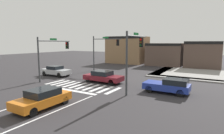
{
  "coord_description": "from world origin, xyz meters",
  "views": [
    {
      "loc": [
        12.77,
        -19.72,
        4.68
      ],
      "look_at": [
        0.8,
        0.73,
        1.53
      ],
      "focal_mm": 29.56,
      "sensor_mm": 36.0,
      "label": 1
    }
  ],
  "objects_px": {
    "traffic_signal_southeast": "(134,51)",
    "traffic_signal_southwest": "(53,50)",
    "traffic_signal_northwest": "(104,47)",
    "car_silver": "(56,71)",
    "car_maroon": "(103,77)",
    "car_orange": "(43,98)",
    "car_blue": "(169,85)"
  },
  "relations": [
    {
      "from": "traffic_signal_southeast",
      "to": "traffic_signal_southwest",
      "type": "relative_size",
      "value": 1.06
    },
    {
      "from": "traffic_signal_northwest",
      "to": "traffic_signal_southeast",
      "type": "height_order",
      "value": "traffic_signal_northwest"
    },
    {
      "from": "car_silver",
      "to": "car_maroon",
      "type": "height_order",
      "value": "car_silver"
    },
    {
      "from": "traffic_signal_southwest",
      "to": "car_maroon",
      "type": "bearing_deg",
      "value": -76.41
    },
    {
      "from": "traffic_signal_southeast",
      "to": "car_maroon",
      "type": "xyz_separation_m",
      "value": [
        -4.76,
        2.01,
        -3.22
      ]
    },
    {
      "from": "traffic_signal_southeast",
      "to": "car_silver",
      "type": "xyz_separation_m",
      "value": [
        -12.89,
        2.25,
        -3.2
      ]
    },
    {
      "from": "traffic_signal_southwest",
      "to": "car_orange",
      "type": "bearing_deg",
      "value": -136.19
    },
    {
      "from": "car_silver",
      "to": "car_orange",
      "type": "relative_size",
      "value": 1.04
    },
    {
      "from": "car_blue",
      "to": "traffic_signal_southwest",
      "type": "bearing_deg",
      "value": 3.25
    },
    {
      "from": "traffic_signal_southeast",
      "to": "traffic_signal_southwest",
      "type": "xyz_separation_m",
      "value": [
        -11.32,
        0.42,
        -0.22
      ]
    },
    {
      "from": "car_blue",
      "to": "car_orange",
      "type": "bearing_deg",
      "value": 51.35
    },
    {
      "from": "car_silver",
      "to": "car_blue",
      "type": "bearing_deg",
      "value": 176.35
    },
    {
      "from": "car_orange",
      "to": "car_maroon",
      "type": "relative_size",
      "value": 0.89
    },
    {
      "from": "traffic_signal_northwest",
      "to": "car_silver",
      "type": "bearing_deg",
      "value": -117.82
    },
    {
      "from": "car_orange",
      "to": "traffic_signal_northwest",
      "type": "bearing_deg",
      "value": 18.13
    },
    {
      "from": "traffic_signal_southeast",
      "to": "car_blue",
      "type": "bearing_deg",
      "value": -67.82
    },
    {
      "from": "car_silver",
      "to": "car_maroon",
      "type": "distance_m",
      "value": 8.13
    },
    {
      "from": "traffic_signal_southwest",
      "to": "car_orange",
      "type": "distance_m",
      "value": 11.2
    },
    {
      "from": "car_silver",
      "to": "traffic_signal_southwest",
      "type": "bearing_deg",
      "value": 130.59
    },
    {
      "from": "traffic_signal_northwest",
      "to": "traffic_signal_southeast",
      "type": "distance_m",
      "value": 13.01
    },
    {
      "from": "traffic_signal_southwest",
      "to": "car_silver",
      "type": "bearing_deg",
      "value": 40.59
    },
    {
      "from": "car_silver",
      "to": "car_blue",
      "type": "height_order",
      "value": "car_silver"
    },
    {
      "from": "car_orange",
      "to": "car_blue",
      "type": "bearing_deg",
      "value": -38.65
    },
    {
      "from": "traffic_signal_southwest",
      "to": "car_silver",
      "type": "relative_size",
      "value": 1.24
    },
    {
      "from": "car_silver",
      "to": "car_orange",
      "type": "bearing_deg",
      "value": 133.22
    },
    {
      "from": "traffic_signal_northwest",
      "to": "car_orange",
      "type": "distance_m",
      "value": 17.67
    },
    {
      "from": "car_silver",
      "to": "car_blue",
      "type": "xyz_separation_m",
      "value": [
        15.92,
        -1.02,
        -0.0
      ]
    },
    {
      "from": "traffic_signal_northwest",
      "to": "car_maroon",
      "type": "bearing_deg",
      "value": -57.83
    },
    {
      "from": "traffic_signal_southeast",
      "to": "traffic_signal_northwest",
      "type": "bearing_deg",
      "value": 45.34
    },
    {
      "from": "traffic_signal_southwest",
      "to": "car_maroon",
      "type": "distance_m",
      "value": 7.38
    },
    {
      "from": "car_orange",
      "to": "car_maroon",
      "type": "height_order",
      "value": "car_orange"
    },
    {
      "from": "traffic_signal_northwest",
      "to": "car_blue",
      "type": "height_order",
      "value": "traffic_signal_northwest"
    }
  ]
}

